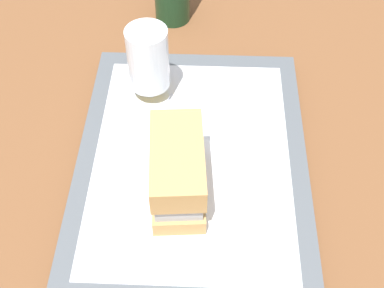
# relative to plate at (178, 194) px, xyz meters

# --- Properties ---
(ground_plane) EXTENTS (3.00, 3.00, 0.00)m
(ground_plane) POSITION_rel_plate_xyz_m (0.07, -0.01, -0.03)
(ground_plane) COLOR brown
(tray) EXTENTS (0.44, 0.32, 0.02)m
(tray) POSITION_rel_plate_xyz_m (0.07, -0.01, -0.02)
(tray) COLOR #4C5156
(tray) RESTS_ON ground_plane
(placemat) EXTENTS (0.38, 0.27, 0.00)m
(placemat) POSITION_rel_plate_xyz_m (0.07, -0.01, -0.01)
(placemat) COLOR silver
(placemat) RESTS_ON tray
(plate) EXTENTS (0.19, 0.19, 0.01)m
(plate) POSITION_rel_plate_xyz_m (0.00, 0.00, 0.00)
(plate) COLOR white
(plate) RESTS_ON placemat
(sandwich) EXTENTS (0.14, 0.07, 0.08)m
(sandwich) POSITION_rel_plate_xyz_m (0.00, 0.00, 0.05)
(sandwich) COLOR tan
(sandwich) RESTS_ON plate
(beer_glass) EXTENTS (0.06, 0.06, 0.12)m
(beer_glass) POSITION_rel_plate_xyz_m (0.18, 0.05, 0.06)
(beer_glass) COLOR silver
(beer_glass) RESTS_ON placemat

